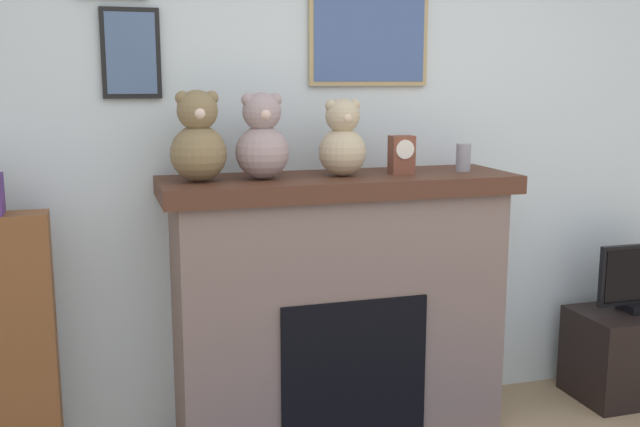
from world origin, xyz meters
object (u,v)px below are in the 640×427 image
Objects in this scene: candle_jar at (463,157)px; mantel_clock at (402,155)px; bookshelf at (7,339)px; teddy_bear_tan at (198,141)px; teddy_bear_grey at (342,141)px; fireplace at (338,305)px; teddy_bear_brown at (262,140)px; tv_stand at (637,352)px.

mantel_clock is at bearing -179.77° from candle_jar.
bookshelf is 3.47× the size of teddy_bear_tan.
mantel_clock is 0.51× the size of teddy_bear_grey.
candle_jar is (0.60, -0.02, 0.67)m from fireplace.
candle_jar is 0.96m from teddy_bear_brown.
teddy_bear_tan is 1.03× the size of teddy_bear_brown.
fireplace is 1.67m from tv_stand.
tv_stand is at bearing -1.95° from mantel_clock.
candle_jar reaches higher than bookshelf.
bookshelf is 3.57× the size of teddy_bear_brown.
teddy_bear_brown reaches higher than mantel_clock.
bookshelf is 1.95× the size of tv_stand.
fireplace is 2.34× the size of tv_stand.
teddy_bear_tan is (-0.91, 0.00, 0.08)m from mantel_clock.
candle_jar is at bearing -1.51° from bookshelf.
bookshelf is at bearing 178.12° from tv_stand.
mantel_clock reaches higher than fireplace.
teddy_bear_grey is at bearing 0.01° from teddy_bear_brown.
bookshelf is 1.33m from teddy_bear_brown.
teddy_bear_grey reaches higher than bookshelf.
candle_jar is at bearing 0.02° from teddy_bear_tan.
candle_jar is at bearing 177.38° from tv_stand.
bookshelf is at bearing 178.17° from mantel_clock.
candle_jar is 1.23m from teddy_bear_tan.
teddy_bear_brown is at bearing 0.00° from teddy_bear_tan.
teddy_bear_brown reaches higher than bookshelf.
tv_stand is 1.97m from teddy_bear_grey.
bookshelf is at bearing 177.84° from teddy_bear_grey.
teddy_bear_tan is 0.63m from teddy_bear_grey.
fireplace is at bearing 119.74° from teddy_bear_grey.
tv_stand is (3.04, -0.10, -0.36)m from bookshelf.
tv_stand is (1.62, -0.06, -0.38)m from fireplace.
mantel_clock is at bearing -0.17° from teddy_bear_grey.
teddy_bear_grey reaches higher than fireplace.
teddy_bear_tan is at bearing 179.95° from mantel_clock.
fireplace is at bearing 1.68° from teddy_bear_tan.
tv_stand is 1.99× the size of teddy_bear_grey.
teddy_bear_grey is at bearing -2.16° from bookshelf.
mantel_clock is 0.45× the size of teddy_bear_tan.
tv_stand is at bearing -2.62° from candle_jar.
teddy_bear_grey reaches higher than mantel_clock.
teddy_bear_grey is at bearing 179.83° from mantel_clock.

